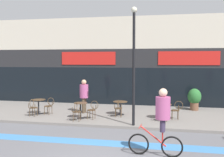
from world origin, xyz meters
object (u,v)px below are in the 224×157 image
Objects in this scene: cafe_chair_0_near at (33,106)px; cafe_chair_2_near at (118,107)px; bistro_table_3 at (164,108)px; cafe_chair_0_side at (49,105)px; bistro_table_2 at (120,105)px; cafe_chair_3_near at (164,111)px; cafe_chair_1_side at (93,109)px; pedestrian_near_end at (84,93)px; planter_pot at (194,98)px; cafe_chair_3_side at (177,109)px; cafe_chair_1_near at (76,110)px; bistro_table_1 at (81,107)px; cyclist_0 at (161,117)px; lamp_post at (134,58)px; bistro_table_0 at (39,104)px.

cafe_chair_2_near is (4.33, 0.67, 0.00)m from cafe_chair_0_near.
cafe_chair_0_side is (-5.95, -0.15, -0.01)m from bistro_table_3.
cafe_chair_3_near is (2.25, -1.15, 0.01)m from bistro_table_2.
pedestrian_near_end is (-0.87, 1.36, 0.56)m from cafe_chair_1_side.
cafe_chair_0_side is 0.72× the size of planter_pot.
cafe_chair_0_side is 1.00× the size of cafe_chair_3_side.
bistro_table_3 is at bearing -170.52° from cafe_chair_0_side.
cafe_chair_0_side is 2.27m from cafe_chair_1_near.
bistro_table_2 is 2.31m from bistro_table_3.
cafe_chair_1_near is (0.00, -0.63, -0.03)m from bistro_table_1.
cafe_chair_1_side is 0.42× the size of cyclist_0.
cafe_chair_1_near is 2.18m from cafe_chair_2_near.
cafe_chair_1_side is at bearing -47.48° from cafe_chair_1_near.
cafe_chair_3_near is (2.25, -0.52, 0.00)m from cafe_chair_2_near.
cafe_chair_0_side is 2.61m from cafe_chair_1_side.
cafe_chair_1_side is at bearing -88.54° from cafe_chair_0_near.
cafe_chair_2_near is at bearing 19.51° from bistro_table_1.
lamp_post reaches higher than cafe_chair_3_side.
lamp_post is 2.83× the size of pedestrian_near_end.
planter_pot is at bearing -66.92° from cafe_chair_0_near.
cafe_chair_1_near is 0.42× the size of cyclist_0.
bistro_table_0 is at bearing -161.70° from planter_pot.
cafe_chair_1_near is at bearing -133.26° from bistro_table_2.
bistro_table_1 is 4.03m from cafe_chair_3_near.
bistro_table_3 is 0.42× the size of pedestrian_near_end.
cafe_chair_2_near is at bearing -89.36° from bistro_table_2.
cyclist_0 is at bearing -46.17° from bistro_table_1.
cafe_chair_3_side is 4.97m from pedestrian_near_end.
cafe_chair_0_near and cafe_chair_2_near have the same top height.
cyclist_0 reaches higher than cafe_chair_1_side.
cafe_chair_1_near is at bearing 15.51° from cafe_chair_3_side.
cafe_chair_1_side is at bearing -146.88° from planter_pot.
cafe_chair_0_near is at bearing -27.66° from cyclist_0.
planter_pot is at bearing 56.44° from bistro_table_3.
planter_pot is (5.75, 3.33, 0.15)m from bistro_table_1.
bistro_table_2 is (4.32, 0.67, -0.05)m from bistro_table_0.
cafe_chair_3_side is (0.62, 0.63, 0.00)m from cafe_chair_3_near.
cafe_chair_1_near is 0.72× the size of planter_pot.
planter_pot reaches higher than bistro_table_1.
cyclist_0 is (6.51, -4.72, 0.58)m from bistro_table_0.
lamp_post is (5.27, -1.46, 2.43)m from bistro_table_0.
cafe_chair_0_near reaches higher than bistro_table_2.
pedestrian_near_end is at bearing -57.93° from cafe_chair_0_near.
planter_pot is (1.10, 2.60, 0.18)m from cafe_chair_3_side.
cafe_chair_1_side is 5.34m from cyclist_0.
cafe_chair_3_near reaches higher than bistro_table_2.
cafe_chair_0_near is 0.17× the size of lamp_post.
cafe_chair_3_near is 0.17× the size of lamp_post.
cafe_chair_0_side is at bearing -0.97° from bistro_table_0.
cafe_chair_3_side is at bearing 39.78° from lamp_post.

